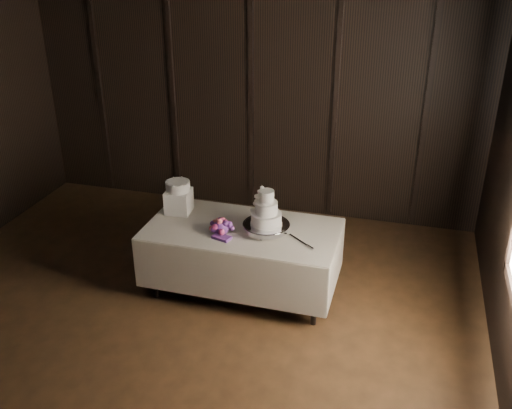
% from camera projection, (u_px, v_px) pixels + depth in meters
% --- Properties ---
extents(room, '(6.08, 7.08, 3.08)m').
position_uv_depth(room, '(128.00, 220.00, 4.42)').
color(room, black).
rests_on(room, ground).
extents(display_table, '(2.00, 1.06, 0.76)m').
position_uv_depth(display_table, '(242.00, 257.00, 6.02)').
color(display_table, beige).
rests_on(display_table, ground).
extents(cake_stand, '(0.61, 0.61, 0.09)m').
position_uv_depth(cake_stand, '(266.00, 228.00, 5.78)').
color(cake_stand, silver).
rests_on(cake_stand, display_table).
extents(wedding_cake, '(0.36, 0.31, 0.37)m').
position_uv_depth(wedding_cake, '(263.00, 211.00, 5.69)').
color(wedding_cake, white).
rests_on(wedding_cake, cake_stand).
extents(bouquet, '(0.39, 0.46, 0.19)m').
position_uv_depth(bouquet, '(221.00, 227.00, 5.76)').
color(bouquet, '#B44749').
rests_on(bouquet, display_table).
extents(box_pedestal, '(0.28, 0.28, 0.25)m').
position_uv_depth(box_pedestal, '(179.00, 201.00, 6.17)').
color(box_pedestal, white).
rests_on(box_pedestal, display_table).
extents(small_cake, '(0.32, 0.32, 0.10)m').
position_uv_depth(small_cake, '(178.00, 186.00, 6.09)').
color(small_cake, white).
rests_on(small_cake, box_pedestal).
extents(cake_knife, '(0.30, 0.25, 0.01)m').
position_uv_depth(cake_knife, '(298.00, 240.00, 5.64)').
color(cake_knife, silver).
rests_on(cake_knife, display_table).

